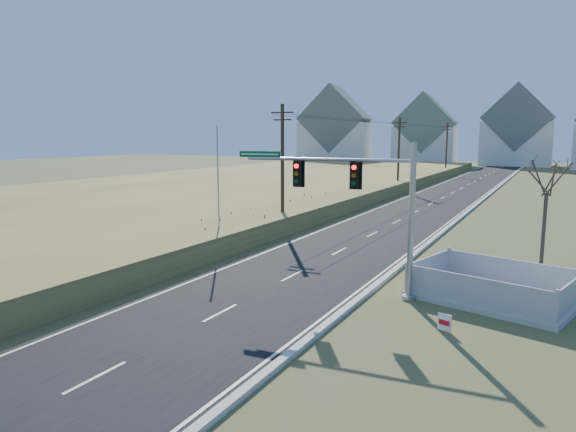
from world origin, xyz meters
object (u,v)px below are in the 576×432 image
Objects in this scene: fence_enclosure at (493,294)px; traffic_signal_mast at (368,201)px; bare_tree at (548,175)px; open_sign at (444,322)px; flagpole at (218,200)px.

traffic_signal_mast is at bearing -146.28° from fence_enclosure.
fence_enclosure is at bearing -105.52° from bare_tree.
bare_tree is (2.69, 10.28, 4.55)m from open_sign.
bare_tree reaches higher than open_sign.
bare_tree is (17.62, 2.71, 1.93)m from flagpole.
flagpole is 17.93m from bare_tree.
fence_enclosure is 7.57m from bare_tree.
flagpole is (-11.07, 4.79, -1.10)m from traffic_signal_mast.
traffic_signal_mast reaches higher than open_sign.
fence_enclosure is 1.15× the size of bare_tree.
fence_enclosure is 16.52m from flagpole.
bare_tree is (6.55, 7.50, 0.82)m from traffic_signal_mast.
open_sign is at bearing -40.51° from traffic_signal_mast.
open_sign is 0.08× the size of flagpole.
traffic_signal_mast is 9.99m from bare_tree.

